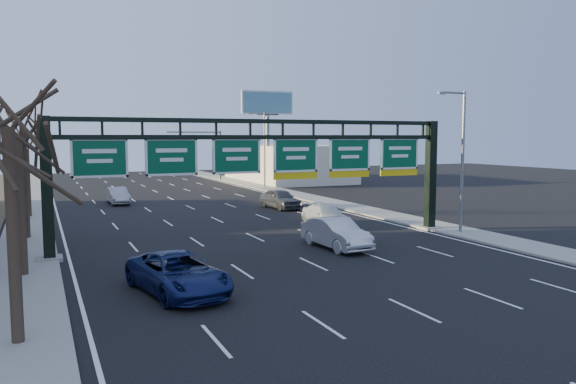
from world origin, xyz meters
name	(u,v)px	position (x,y,z in m)	size (l,w,h in m)	color
ground	(333,273)	(0.00, 0.00, 0.00)	(160.00, 160.00, 0.00)	black
sidewalk_left	(29,226)	(-12.80, 20.00, 0.06)	(3.00, 120.00, 0.12)	gray
sidewalk_right	(352,207)	(12.80, 20.00, 0.06)	(3.00, 120.00, 0.12)	gray
lane_markings	(209,216)	(0.00, 20.00, 0.01)	(21.60, 120.00, 0.01)	white
sign_gantry	(269,164)	(0.16, 8.00, 4.63)	(24.60, 1.20, 7.20)	black
building_right_distant	(287,163)	(20.00, 50.00, 2.50)	(12.00, 20.00, 5.00)	beige
tree_near	(6,91)	(-12.80, -4.00, 7.48)	(3.60, 3.60, 8.86)	#2E2419
tree_gantry	(17,115)	(-12.80, 5.00, 7.11)	(3.60, 3.60, 8.48)	#2E2419
tree_mid	(22,108)	(-12.80, 15.00, 7.85)	(3.60, 3.60, 9.24)	#2E2419
tree_far	(25,119)	(-12.80, 25.00, 7.48)	(3.60, 3.60, 8.86)	#2E2419
streetlight_near	(461,154)	(12.47, 6.00, 5.08)	(2.15, 0.22, 9.00)	slate
streetlight_far	(264,146)	(12.47, 40.00, 5.08)	(2.15, 0.22, 9.00)	slate
billboard_right	(267,114)	(15.00, 44.98, 9.06)	(7.00, 0.50, 12.00)	slate
traffic_signal_mast	(178,142)	(5.69, 55.00, 5.50)	(10.16, 0.54, 7.00)	black
car_blue_suv	(178,273)	(-7.17, -0.38, 0.79)	(2.64, 5.72, 1.59)	#121E52
car_silver_sedan	(336,233)	(2.92, 4.99, 0.83)	(1.77, 5.07, 1.67)	silver
car_white_wagon	(326,216)	(6.06, 12.10, 0.72)	(2.01, 4.95, 1.44)	silver
car_grey_far	(280,199)	(6.94, 22.14, 0.84)	(1.98, 4.92, 1.68)	#434648
car_silver_distant	(118,196)	(-5.44, 31.27, 0.76)	(1.60, 4.60, 1.52)	#9D9EA1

